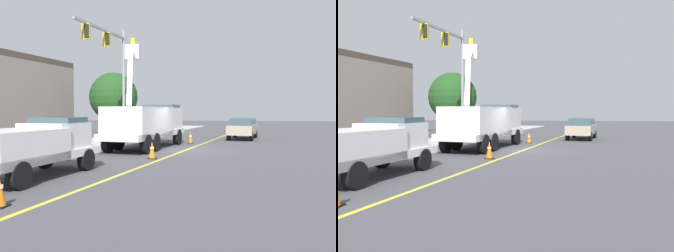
% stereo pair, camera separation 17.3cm
% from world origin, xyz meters
% --- Properties ---
extents(ground, '(120.00, 120.00, 0.00)m').
position_xyz_m(ground, '(0.00, 0.00, 0.00)').
color(ground, '#47474C').
extents(sidewalk_far_side, '(59.65, 14.48, 0.12)m').
position_xyz_m(sidewalk_far_side, '(1.36, 7.35, 0.06)').
color(sidewalk_far_side, '#B2ADA3').
rests_on(sidewalk_far_side, ground).
extents(lane_centre_stripe, '(49.19, 9.27, 0.01)m').
position_xyz_m(lane_centre_stripe, '(0.00, 0.00, 0.00)').
color(lane_centre_stripe, yellow).
rests_on(lane_centre_stripe, ground).
extents(utility_bucket_truck, '(8.52, 3.95, 6.95)m').
position_xyz_m(utility_bucket_truck, '(1.12, 2.48, 1.61)').
color(utility_bucket_truck, white).
rests_on(utility_bucket_truck, ground).
extents(service_pickup_truck, '(5.89, 3.09, 2.06)m').
position_xyz_m(service_pickup_truck, '(-9.29, 4.38, 1.12)').
color(service_pickup_truck, white).
rests_on(service_pickup_truck, ground).
extents(passing_minivan, '(5.07, 2.74, 1.69)m').
position_xyz_m(passing_minivan, '(8.95, -3.80, 0.97)').
color(passing_minivan, tan).
rests_on(passing_minivan, ground).
extents(traffic_cone_mid_front, '(0.40, 0.40, 0.84)m').
position_xyz_m(traffic_cone_mid_front, '(-3.86, 1.22, 0.42)').
color(traffic_cone_mid_front, black).
rests_on(traffic_cone_mid_front, ground).
extents(traffic_cone_mid_rear, '(0.40, 0.40, 0.79)m').
position_xyz_m(traffic_cone_mid_rear, '(4.88, 0.08, 0.39)').
color(traffic_cone_mid_rear, black).
rests_on(traffic_cone_mid_rear, ground).
extents(traffic_signal_mast, '(6.85, 1.44, 8.47)m').
position_xyz_m(traffic_signal_mast, '(4.70, 5.70, 5.88)').
color(traffic_signal_mast, gray).
rests_on(traffic_signal_mast, ground).
extents(street_tree_right, '(4.32, 4.32, 5.68)m').
position_xyz_m(street_tree_right, '(10.99, 7.49, 3.52)').
color(street_tree_right, brown).
rests_on(street_tree_right, ground).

